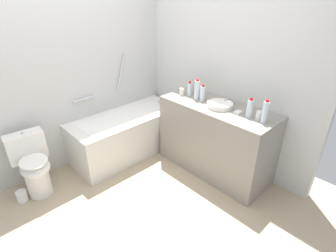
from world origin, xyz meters
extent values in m
plane|color=tan|center=(0.00, 0.00, 0.00)|extent=(3.94, 3.94, 0.00)
cube|color=silver|center=(0.00, 1.20, 1.17)|extent=(3.34, 0.10, 2.34)
cube|color=silver|center=(1.52, 0.00, 1.17)|extent=(0.10, 2.71, 2.34)
cube|color=silver|center=(0.62, 0.83, 0.29)|extent=(1.58, 0.66, 0.58)
cube|color=white|center=(0.62, 0.83, 0.54)|extent=(1.30, 0.47, 0.09)
cylinder|color=silver|center=(1.24, 0.83, 0.62)|extent=(0.09, 0.03, 0.03)
cylinder|color=silver|center=(0.79, 1.12, 1.09)|extent=(0.18, 0.03, 0.48)
cylinder|color=silver|center=(0.19, 1.12, 0.85)|extent=(0.31, 0.03, 0.03)
cylinder|color=white|center=(-0.65, 0.80, 0.19)|extent=(0.25, 0.25, 0.39)
ellipsoid|color=white|center=(-0.65, 0.76, 0.39)|extent=(0.33, 0.39, 0.15)
ellipsoid|color=white|center=(-0.65, 0.76, 0.48)|extent=(0.31, 0.37, 0.02)
cube|color=white|center=(-0.63, 0.99, 0.55)|extent=(0.41, 0.21, 0.32)
cylinder|color=#B6B6BC|center=(-0.63, 0.99, 0.71)|extent=(0.03, 0.03, 0.01)
cube|color=gray|center=(1.18, -0.26, 0.45)|extent=(0.59, 1.40, 0.90)
cylinder|color=white|center=(1.15, -0.30, 0.92)|extent=(0.30, 0.30, 0.05)
cylinder|color=#A3A3A8|center=(1.34, -0.30, 0.93)|extent=(0.02, 0.02, 0.06)
cylinder|color=#A3A3A8|center=(1.29, -0.30, 0.95)|extent=(0.10, 0.02, 0.02)
cylinder|color=#A3A3A8|center=(1.34, -0.36, 0.91)|extent=(0.03, 0.03, 0.04)
cylinder|color=#A3A3A8|center=(1.34, -0.24, 0.91)|extent=(0.03, 0.03, 0.04)
cylinder|color=silver|center=(1.17, -0.67, 0.99)|extent=(0.07, 0.07, 0.18)
cylinder|color=red|center=(1.17, -0.67, 1.09)|extent=(0.04, 0.04, 0.02)
cylinder|color=silver|center=(1.15, 0.05, 1.01)|extent=(0.07, 0.07, 0.23)
cylinder|color=red|center=(1.15, 0.05, 1.14)|extent=(0.04, 0.04, 0.02)
cylinder|color=silver|center=(1.15, -0.04, 0.99)|extent=(0.06, 0.06, 0.18)
cylinder|color=red|center=(1.15, -0.04, 1.09)|extent=(0.03, 0.03, 0.02)
cylinder|color=silver|center=(1.18, 0.20, 0.98)|extent=(0.06, 0.06, 0.16)
cylinder|color=red|center=(1.18, 0.20, 1.07)|extent=(0.03, 0.03, 0.02)
cylinder|color=silver|center=(1.16, -0.84, 1.01)|extent=(0.06, 0.06, 0.22)
cylinder|color=red|center=(1.16, -0.84, 1.13)|extent=(0.03, 0.03, 0.02)
cylinder|color=white|center=(1.18, -0.77, 0.94)|extent=(0.06, 0.06, 0.09)
cylinder|color=white|center=(1.12, 0.27, 0.94)|extent=(0.06, 0.06, 0.09)
cube|color=white|center=(1.16, -0.54, 0.91)|extent=(0.09, 0.06, 0.02)
cylinder|color=white|center=(-0.84, 0.82, 0.06)|extent=(0.11, 0.11, 0.13)
camera|label=1|loc=(-1.18, -1.89, 2.08)|focal=27.73mm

